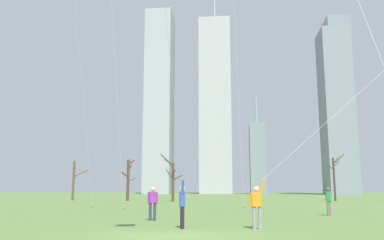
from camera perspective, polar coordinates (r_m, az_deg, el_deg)
name	(u,v)px	position (r m, az deg, el deg)	size (l,w,h in m)	color
ground_plane	(173,237)	(13.47, -2.73, -16.19)	(400.00, 400.00, 0.00)	#5B7A3D
kite_flyer_foreground_right_green	(351,114)	(17.74, 21.62, 0.81)	(17.58, 3.56, 16.72)	gray
kite_flyer_midfield_right_teal	(368,33)	(13.87, 23.70, 11.16)	(2.96, 7.99, 22.38)	gray
kite_flyer_midfield_center_yellow	(178,156)	(14.98, -2.02, -5.13)	(0.68, 7.18, 11.27)	black
bystander_watching_nearby	(328,200)	(25.06, 18.76, -10.65)	(0.36, 0.44, 1.62)	#726656
bystander_strolling_midfield	(153,202)	(20.26, -5.59, -11.44)	(0.49, 0.30, 1.62)	#33384C
bare_tree_right_of_center	(128,179)	(55.19, -9.03, -8.19)	(1.64, 2.57, 5.49)	#4C3828
bare_tree_left_of_center	(334,177)	(55.99, 19.51, -7.64)	(1.51, 2.64, 5.94)	#423326
bare_tree_leftmost	(74,179)	(59.30, -16.36, -8.07)	(2.15, 1.24, 5.42)	brown
bare_tree_far_right_edge	(173,179)	(51.06, -2.76, -8.37)	(2.76, 2.11, 5.91)	#4C3828
skyline_slender_spire	(341,104)	(142.31, 20.31, 2.15)	(7.52, 9.60, 58.84)	gray
skyline_mid_tower_left	(159,101)	(137.55, -4.64, 2.73)	(8.82, 10.50, 62.47)	#9EA3AD
skyline_wide_slab	(337,111)	(126.04, 19.79, 1.27)	(8.11, 10.60, 48.80)	gray
skyline_mid_tower_right	(258,158)	(134.11, 9.27, -5.36)	(5.05, 7.24, 32.29)	gray
skyline_squat_block	(215,104)	(142.71, 3.34, 2.26)	(11.17, 8.53, 70.99)	#B2B2B7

